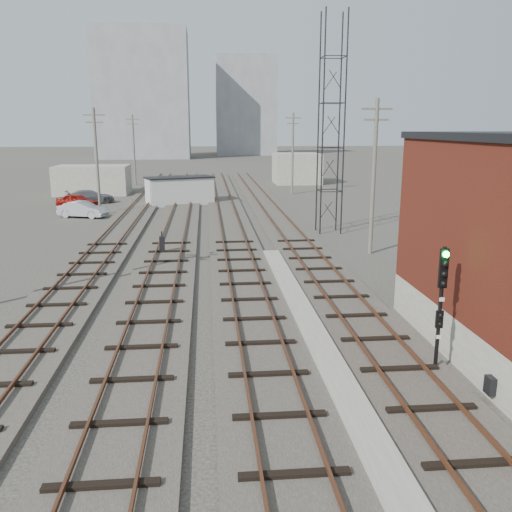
{
  "coord_description": "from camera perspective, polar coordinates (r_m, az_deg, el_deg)",
  "views": [
    {
      "loc": [
        -3.23,
        -2.94,
        7.37
      ],
      "look_at": [
        -1.24,
        18.73,
        2.2
      ],
      "focal_mm": 38.0,
      "sensor_mm": 36.0,
      "label": 1
    }
  ],
  "objects": [
    {
      "name": "ground",
      "position": [
        63.46,
        -2.32,
        6.69
      ],
      "size": [
        320.0,
        320.0,
        0.0
      ],
      "primitive_type": "plane",
      "color": "#282621",
      "rests_on": "ground"
    },
    {
      "name": "track_right",
      "position": [
        42.95,
        2.49,
        3.62
      ],
      "size": [
        3.2,
        90.0,
        0.39
      ],
      "color": "#332D28",
      "rests_on": "ground"
    },
    {
      "name": "track_mid_right",
      "position": [
        42.6,
        -2.86,
        3.54
      ],
      "size": [
        3.2,
        90.0,
        0.39
      ],
      "color": "#332D28",
      "rests_on": "ground"
    },
    {
      "name": "track_mid_left",
      "position": [
        42.63,
        -8.24,
        3.42
      ],
      "size": [
        3.2,
        90.0,
        0.39
      ],
      "color": "#332D28",
      "rests_on": "ground"
    },
    {
      "name": "track_left",
      "position": [
        43.03,
        -13.58,
        3.28
      ],
      "size": [
        3.2,
        90.0,
        0.39
      ],
      "color": "#332D28",
      "rests_on": "ground"
    },
    {
      "name": "platform_curb",
      "position": [
        18.8,
        6.7,
        -9.38
      ],
      "size": [
        0.9,
        28.0,
        0.26
      ],
      "primitive_type": "cube",
      "color": "gray",
      "rests_on": "ground"
    },
    {
      "name": "lattice_tower",
      "position": [
        38.93,
        7.92,
        13.44
      ],
      "size": [
        1.6,
        1.6,
        15.0
      ],
      "color": "black",
      "rests_on": "ground"
    },
    {
      "name": "utility_pole_left_b",
      "position": [
        48.9,
        -16.42,
        9.82
      ],
      "size": [
        1.8,
        0.24,
        9.0
      ],
      "color": "#595147",
      "rests_on": "ground"
    },
    {
      "name": "utility_pole_left_c",
      "position": [
        73.57,
        -12.73,
        11.05
      ],
      "size": [
        1.8,
        0.24,
        9.0
      ],
      "color": "#595147",
      "rests_on": "ground"
    },
    {
      "name": "utility_pole_right_a",
      "position": [
        32.54,
        12.3,
        8.53
      ],
      "size": [
        1.8,
        0.24,
        9.0
      ],
      "color": "#595147",
      "rests_on": "ground"
    },
    {
      "name": "utility_pole_right_b",
      "position": [
        61.77,
        3.88,
        10.95
      ],
      "size": [
        1.8,
        0.24,
        9.0
      ],
      "color": "#595147",
      "rests_on": "ground"
    },
    {
      "name": "apartment_left",
      "position": [
        138.94,
        -11.83,
        16.25
      ],
      "size": [
        22.0,
        14.0,
        30.0
      ],
      "primitive_type": "cube",
      "color": "gray",
      "rests_on": "ground"
    },
    {
      "name": "apartment_right",
      "position": [
        153.46,
        -1.1,
        15.47
      ],
      "size": [
        16.0,
        12.0,
        26.0
      ],
      "primitive_type": "cube",
      "color": "gray",
      "rests_on": "ground"
    },
    {
      "name": "shed_left",
      "position": [
        64.48,
        -16.81,
        7.67
      ],
      "size": [
        8.0,
        5.0,
        3.2
      ],
      "primitive_type": "cube",
      "color": "gray",
      "rests_on": "ground"
    },
    {
      "name": "shed_right",
      "position": [
        74.16,
        4.31,
        9.18
      ],
      "size": [
        6.0,
        6.0,
        4.0
      ],
      "primitive_type": "cube",
      "color": "gray",
      "rests_on": "ground"
    },
    {
      "name": "signal_mast",
      "position": [
        17.16,
        18.9,
        -4.49
      ],
      "size": [
        0.4,
        0.41,
        3.97
      ],
      "color": "gray",
      "rests_on": "ground"
    },
    {
      "name": "switch_stand",
      "position": [
        32.48,
        -9.86,
        1.19
      ],
      "size": [
        0.33,
        0.33,
        1.33
      ],
      "rotation": [
        0.0,
        0.0,
        0.07
      ],
      "color": "black",
      "rests_on": "ground"
    },
    {
      "name": "site_trailer",
      "position": [
        53.86,
        -8.03,
        6.85
      ],
      "size": [
        7.02,
        4.81,
        2.72
      ],
      "rotation": [
        0.0,
        0.0,
        0.34
      ],
      "color": "silver",
      "rests_on": "ground"
    },
    {
      "name": "car_red",
      "position": [
        53.47,
        -18.26,
        5.51
      ],
      "size": [
        4.31,
        2.96,
        1.36
      ],
      "primitive_type": "imported",
      "rotation": [
        0.0,
        0.0,
        1.2
      ],
      "color": "maroon",
      "rests_on": "ground"
    },
    {
      "name": "car_silver",
      "position": [
        47.84,
        -17.78,
        4.69
      ],
      "size": [
        4.36,
        2.62,
        1.36
      ],
      "primitive_type": "imported",
      "rotation": [
        0.0,
        0.0,
        1.26
      ],
      "color": "#B2B5BA",
      "rests_on": "ground"
    },
    {
      "name": "car_grey",
      "position": [
        56.55,
        -17.05,
        5.99
      ],
      "size": [
        5.02,
        3.42,
        1.35
      ],
      "primitive_type": "imported",
      "rotation": [
        0.0,
        0.0,
        1.93
      ],
      "color": "slate",
      "rests_on": "ground"
    }
  ]
}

